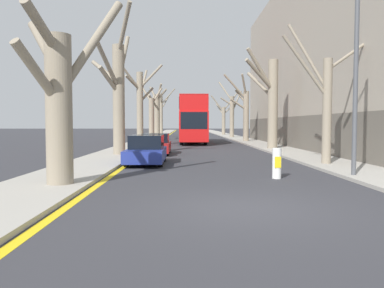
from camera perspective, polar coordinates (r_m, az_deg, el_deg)
ground_plane at (r=8.76m, az=7.72°, el=-9.63°), size 300.00×300.00×0.00m
sidewalk_left at (r=58.63m, az=-5.33°, el=1.23°), size 2.81×120.00×0.12m
sidewalk_right at (r=58.89m, az=5.70°, el=1.23°), size 2.81×120.00×0.12m
building_facade_right at (r=34.27m, az=22.33°, el=11.44°), size 10.08×33.47×14.13m
kerb_line_stripe at (r=58.54m, az=-3.78°, el=1.18°), size 0.24×120.00×0.01m
street_tree_left_0 at (r=11.95m, az=-19.54°, el=6.52°), size 3.01×3.21×5.98m
street_tree_left_1 at (r=22.77m, az=-11.22°, el=7.76°), size 3.09×3.95×8.58m
street_tree_left_2 at (r=32.67m, az=-7.89°, el=6.05°), size 3.34×4.14×7.05m
street_tree_left_3 at (r=44.08m, az=-6.23°, el=4.38°), size 3.20×2.06×7.33m
street_tree_left_4 at (r=54.31m, az=-5.38°, el=4.81°), size 2.79×4.45×7.63m
street_tree_left_5 at (r=64.49m, az=-4.63°, el=4.76°), size 2.92×3.00×7.92m
street_tree_right_0 at (r=18.20m, az=19.69°, el=6.10°), size 4.71×1.31×6.62m
street_tree_right_1 at (r=28.51m, az=11.92°, el=6.51°), size 2.78×3.79×7.34m
street_tree_right_2 at (r=40.66m, az=8.04°, el=4.85°), size 2.86×1.98×7.21m
street_tree_right_3 at (r=52.02m, az=6.05°, el=4.57°), size 3.38×1.99×7.89m
street_tree_right_4 at (r=64.19m, az=4.87°, el=4.09°), size 4.67×2.36×7.19m
double_decker_bus at (r=37.44m, az=0.10°, el=4.05°), size 2.60×10.52×4.54m
parked_car_0 at (r=18.20m, az=-6.96°, el=-0.97°), size 1.76×4.15×1.39m
parked_car_1 at (r=23.92m, az=-5.56°, el=-0.05°), size 1.82×3.97×1.32m
lamp_post at (r=14.52m, az=23.37°, el=12.17°), size 1.40×0.20×7.65m
traffic_bollard at (r=13.52m, az=12.79°, el=-2.88°), size 0.32×0.33×1.08m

